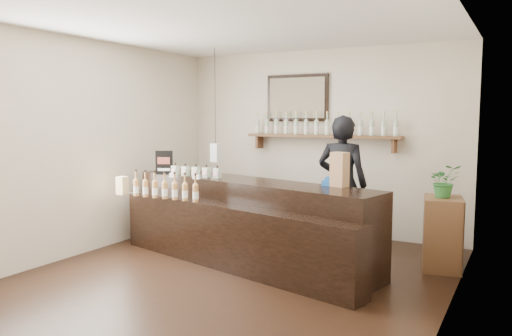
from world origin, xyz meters
The scene contains 10 objects.
ground centered at (0.00, 0.00, 0.00)m, with size 5.00×5.00×0.00m, color black.
room_shell centered at (0.00, 0.00, 1.70)m, with size 5.00×5.00×5.00m.
back_wall_decor centered at (-0.14, 2.37, 1.75)m, with size 2.66×0.96×1.69m.
counter centered at (-0.22, 0.57, 0.47)m, with size 3.64×1.75×1.17m.
promo_sign centered at (-1.52, 0.65, 1.17)m, with size 0.22×0.13×0.33m.
paper_bag centered at (0.98, 0.68, 1.20)m, with size 0.21×0.18×0.39m.
tape_dispenser centered at (0.84, 0.68, 1.04)m, with size 0.13×0.05×0.11m.
side_cabinet centered at (2.00, 1.42, 0.43)m, with size 0.53×0.66×0.85m.
potted_plant centered at (2.00, 1.42, 1.05)m, with size 0.35×0.30×0.39m, color #2D702E.
shopkeeper centered at (0.71, 1.55, 1.03)m, with size 0.75×0.49×2.05m, color black.
Camera 1 is at (2.84, -4.68, 1.81)m, focal length 35.00 mm.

